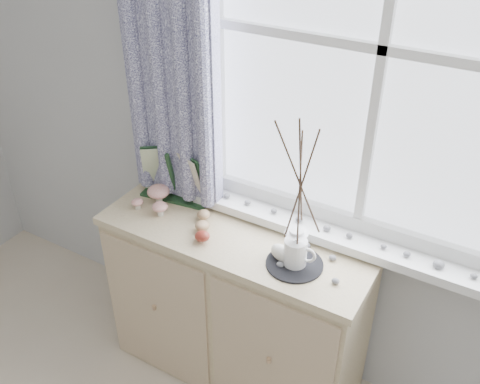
{
  "coord_description": "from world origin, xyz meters",
  "views": [
    {
      "loc": [
        0.77,
        0.21,
        2.22
      ],
      "look_at": [
        -0.1,
        1.7,
        1.1
      ],
      "focal_mm": 40.0,
      "sensor_mm": 36.0,
      "label": 1
    }
  ],
  "objects_px": {
    "sideboard": "(236,306)",
    "toadstool_cluster": "(156,197)",
    "twig_pitcher": "(301,179)",
    "botanical_book": "(170,177)"
  },
  "relations": [
    {
      "from": "botanical_book",
      "to": "twig_pitcher",
      "type": "relative_size",
      "value": 0.56
    },
    {
      "from": "toadstool_cluster",
      "to": "twig_pitcher",
      "type": "height_order",
      "value": "twig_pitcher"
    },
    {
      "from": "toadstool_cluster",
      "to": "sideboard",
      "type": "bearing_deg",
      "value": 1.03
    },
    {
      "from": "sideboard",
      "to": "toadstool_cluster",
      "type": "bearing_deg",
      "value": -178.97
    },
    {
      "from": "sideboard",
      "to": "twig_pitcher",
      "type": "bearing_deg",
      "value": -10.42
    },
    {
      "from": "botanical_book",
      "to": "toadstool_cluster",
      "type": "xyz_separation_m",
      "value": [
        -0.03,
        -0.07,
        -0.08
      ]
    },
    {
      "from": "botanical_book",
      "to": "toadstool_cluster",
      "type": "height_order",
      "value": "botanical_book"
    },
    {
      "from": "toadstool_cluster",
      "to": "twig_pitcher",
      "type": "xyz_separation_m",
      "value": [
        0.71,
        -0.05,
        0.34
      ]
    },
    {
      "from": "sideboard",
      "to": "toadstool_cluster",
      "type": "height_order",
      "value": "toadstool_cluster"
    },
    {
      "from": "sideboard",
      "to": "botanical_book",
      "type": "relative_size",
      "value": 3.16
    }
  ]
}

